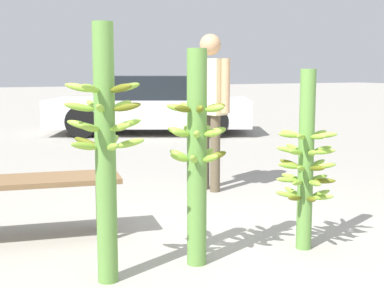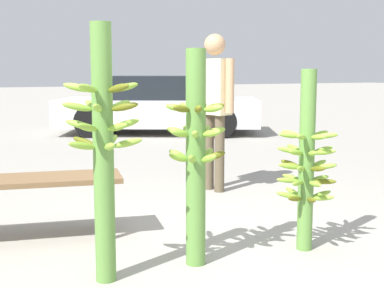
# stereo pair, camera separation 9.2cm
# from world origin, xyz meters

# --- Properties ---
(ground_plane) EXTENTS (80.00, 80.00, 0.00)m
(ground_plane) POSITION_xyz_m (0.00, 0.00, 0.00)
(ground_plane) COLOR #9E998E
(banana_stalk_left) EXTENTS (0.48, 0.48, 1.59)m
(banana_stalk_left) POSITION_xyz_m (-0.73, 0.12, 0.85)
(banana_stalk_left) COLOR #5B8C3D
(banana_stalk_left) RESTS_ON ground_plane
(banana_stalk_center) EXTENTS (0.41, 0.41, 1.45)m
(banana_stalk_center) POSITION_xyz_m (-0.09, 0.14, 0.76)
(banana_stalk_center) COLOR #5B8C3D
(banana_stalk_center) RESTS_ON ground_plane
(banana_stalk_right) EXTENTS (0.43, 0.44, 1.32)m
(banana_stalk_right) POSITION_xyz_m (0.76, 0.06, 0.65)
(banana_stalk_right) COLOR #5B8C3D
(banana_stalk_right) RESTS_ON ground_plane
(vendor_person) EXTENTS (0.25, 0.58, 1.69)m
(vendor_person) POSITION_xyz_m (1.07, 2.06, 1.03)
(vendor_person) COLOR brown
(vendor_person) RESTS_ON ground_plane
(market_bench) EXTENTS (1.62, 0.75, 0.49)m
(market_bench) POSITION_xyz_m (-1.10, 1.17, 0.43)
(market_bench) COLOR brown
(market_bench) RESTS_ON ground_plane
(parked_car) EXTENTS (4.42, 3.37, 1.19)m
(parked_car) POSITION_xyz_m (2.59, 7.31, 0.59)
(parked_car) COLOR silver
(parked_car) RESTS_ON ground_plane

